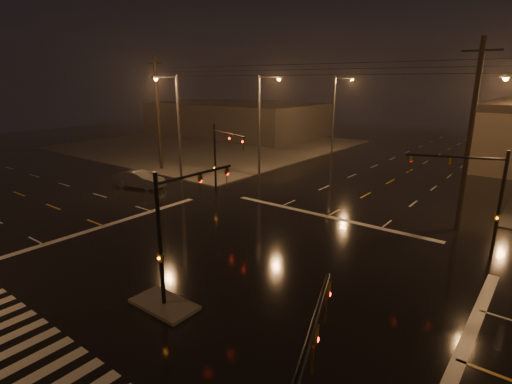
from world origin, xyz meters
TOP-DOWN VIEW (x-y plane):
  - ground at (0.00, 0.00)m, footprint 140.00×140.00m
  - sidewalk_nw at (-30.00, 30.00)m, footprint 36.00×36.00m
  - median_island at (0.00, -4.00)m, footprint 3.00×1.60m
  - crosswalk at (0.00, -9.00)m, footprint 15.00×2.60m
  - stop_bar_far at (0.00, 11.00)m, footprint 16.00×0.50m
  - commercial_block at (-35.00, 42.00)m, footprint 30.00×18.00m
  - signal_mast_median at (0.00, -3.07)m, footprint 0.25×4.59m
  - signal_mast_ne at (9.50, 10.14)m, footprint 4.84×1.86m
  - signal_mast_nw at (-9.50, 10.14)m, footprint 4.84×1.86m
  - streetlight_1 at (-11.18, 18.00)m, footprint 2.77×0.32m
  - streetlight_2 at (-11.18, 34.00)m, footprint 2.77×0.32m
  - streetlight_5 at (-16.00, 11.18)m, footprint 0.32×2.77m
  - utility_pole_0 at (-22.00, 14.00)m, footprint 2.20×0.32m
  - utility_pole_1 at (8.00, 14.00)m, footprint 2.20×0.32m
  - car_crossing at (-17.50, 7.73)m, footprint 5.02×2.99m

SIDE VIEW (x-z plane):
  - ground at x=0.00m, z-range 0.00..0.00m
  - crosswalk at x=0.00m, z-range 0.00..0.01m
  - stop_bar_far at x=0.00m, z-range 0.00..0.01m
  - sidewalk_nw at x=-30.00m, z-range 0.00..0.12m
  - median_island at x=0.00m, z-range 0.00..0.15m
  - car_crossing at x=-17.50m, z-range 0.00..1.56m
  - commercial_block at x=-35.00m, z-range 0.00..5.60m
  - signal_mast_median at x=0.00m, z-range 0.75..6.75m
  - signal_mast_ne at x=9.50m, z-range 0.79..6.79m
  - signal_mast_nw at x=-9.50m, z-range 0.79..6.79m
  - streetlight_1 at x=-11.18m, z-range 0.80..10.80m
  - streetlight_2 at x=-11.18m, z-range 0.80..10.80m
  - streetlight_5 at x=-16.00m, z-range 0.80..10.80m
  - utility_pole_0 at x=-22.00m, z-range 0.13..12.13m
  - utility_pole_1 at x=8.00m, z-range 0.13..12.13m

